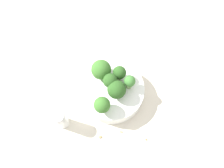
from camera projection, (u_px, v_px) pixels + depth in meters
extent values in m
plane|color=beige|center=(112.00, 94.00, 0.67)|extent=(3.00, 3.00, 0.00)
cylinder|color=white|center=(112.00, 91.00, 0.65)|extent=(0.19, 0.19, 0.05)
cylinder|color=#84AD66|center=(102.00, 73.00, 0.64)|extent=(0.03, 0.03, 0.02)
sphere|color=#386B28|center=(102.00, 69.00, 0.62)|extent=(0.06, 0.06, 0.06)
cylinder|color=#7A9E5B|center=(129.00, 84.00, 0.62)|extent=(0.02, 0.02, 0.03)
sphere|color=#3D7533|center=(130.00, 81.00, 0.60)|extent=(0.03, 0.03, 0.03)
cylinder|color=#8EB770|center=(117.00, 92.00, 0.61)|extent=(0.02, 0.02, 0.03)
sphere|color=#28511E|center=(117.00, 89.00, 0.59)|extent=(0.05, 0.05, 0.05)
cylinder|color=#84AD66|center=(111.00, 83.00, 0.62)|extent=(0.02, 0.02, 0.03)
sphere|color=#28511E|center=(111.00, 80.00, 0.60)|extent=(0.04, 0.04, 0.04)
cylinder|color=#7A9E5B|center=(102.00, 107.00, 0.59)|extent=(0.02, 0.02, 0.03)
sphere|color=#386B28|center=(102.00, 105.00, 0.57)|extent=(0.04, 0.04, 0.04)
cylinder|color=#7A9E5B|center=(119.00, 76.00, 0.63)|extent=(0.02, 0.02, 0.03)
sphere|color=#28511E|center=(119.00, 73.00, 0.61)|extent=(0.04, 0.04, 0.04)
cylinder|color=silver|center=(61.00, 120.00, 0.61)|extent=(0.03, 0.03, 0.07)
cylinder|color=#B7B7BC|center=(58.00, 116.00, 0.57)|extent=(0.04, 0.04, 0.02)
cube|color=olive|center=(60.00, 120.00, 0.64)|extent=(0.01, 0.01, 0.01)
cube|color=tan|center=(121.00, 132.00, 0.63)|extent=(0.01, 0.01, 0.01)
cube|color=olive|center=(146.00, 140.00, 0.62)|extent=(0.00, 0.01, 0.01)
cube|color=#AD7F4C|center=(100.00, 137.00, 0.62)|extent=(0.01, 0.01, 0.01)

